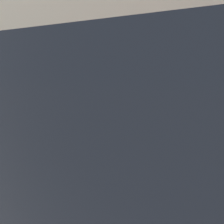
% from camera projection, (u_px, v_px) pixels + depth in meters
% --- Properties ---
extents(sidewalk, '(24.00, 2.80, 0.13)m').
position_uv_depth(sidewalk, '(124.00, 161.00, 4.07)').
color(sidewalk, '#9E9B96').
rests_on(sidewalk, ground_plane).
extents(building_facade, '(24.00, 0.30, 5.82)m').
position_uv_depth(building_facade, '(152.00, 22.00, 5.28)').
color(building_facade, beige).
rests_on(building_facade, ground_plane).
extents(parking_meter, '(0.22, 0.14, 1.56)m').
position_uv_depth(parking_meter, '(112.00, 111.00, 2.74)').
color(parking_meter, slate).
rests_on(parking_meter, sidewalk).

